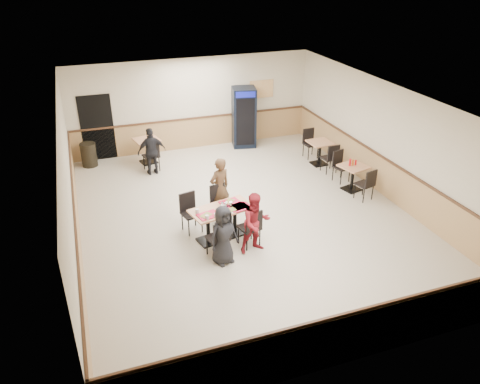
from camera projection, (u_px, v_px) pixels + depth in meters
name	position (u px, v px, depth m)	size (l,w,h in m)	color
ground	(245.00, 216.00, 11.81)	(10.00, 10.00, 0.00)	beige
room_shell	(271.00, 150.00, 14.21)	(10.00, 10.00, 10.00)	silver
main_table	(222.00, 218.00, 10.72)	(1.55, 1.01, 0.77)	black
main_chairs	(220.00, 220.00, 10.71)	(1.60, 1.91, 0.97)	black
diner_woman_left	(223.00, 235.00, 9.77)	(0.66, 0.43, 1.34)	black
diner_woman_right	(256.00, 223.00, 10.15)	(0.69, 0.53, 1.41)	maroon
diner_man_opposite	(220.00, 188.00, 11.46)	(0.58, 0.38, 1.58)	brown
lone_diner	(152.00, 151.00, 13.76)	(0.84, 0.35, 1.43)	black
tabletop_clutter	(225.00, 208.00, 10.55)	(1.34, 0.83, 0.12)	red
side_table_near	(353.00, 174.00, 12.90)	(0.83, 0.83, 0.73)	black
side_table_near_chair_south	(365.00, 183.00, 12.42)	(0.43, 0.43, 0.92)	black
side_table_near_chair_north	(342.00, 167.00, 13.40)	(0.43, 0.43, 0.92)	black
side_table_far	(320.00, 149.00, 14.47)	(0.73, 0.73, 0.75)	black
side_table_far_chair_south	(329.00, 157.00, 13.98)	(0.44, 0.44, 0.95)	black
side_table_far_chair_north	(311.00, 144.00, 14.98)	(0.44, 0.44, 0.95)	black
condiment_caddy	(352.00, 162.00, 12.78)	(0.23, 0.06, 0.20)	red
back_table	(147.00, 147.00, 14.59)	(0.87, 0.87, 0.78)	black
back_table_chair_lone	(151.00, 155.00, 14.08)	(0.46, 0.46, 0.99)	black
pepsi_cooler	(244.00, 117.00, 15.69)	(0.89, 0.89, 2.00)	black
trash_bin	(89.00, 155.00, 14.42)	(0.47, 0.47, 0.74)	black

